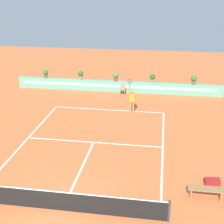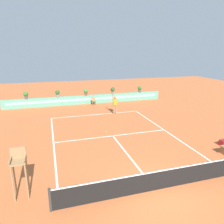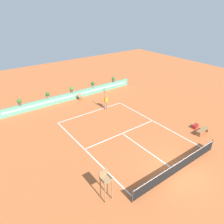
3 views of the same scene
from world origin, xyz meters
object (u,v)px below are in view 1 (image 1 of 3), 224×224
at_px(tennis_ball_near_baseline, 92,136).
at_px(tennis_player, 132,99).
at_px(tennis_ball_mid_court, 77,176).
at_px(potted_plant_centre, 116,76).
at_px(potted_plant_right, 152,78).
at_px(potted_plant_left, 81,75).
at_px(bench_courtside, 206,191).
at_px(potted_plant_far_right, 194,79).
at_px(potted_plant_far_left, 46,73).
at_px(ball_kid_chair, 123,89).
at_px(gear_bag, 212,182).

bearing_deg(tennis_ball_near_baseline, tennis_player, 64.89).
distance_m(tennis_player, tennis_ball_mid_court, 9.20).
relative_size(tennis_player, potted_plant_centre, 3.57).
distance_m(tennis_ball_near_baseline, potted_plant_right, 9.87).
bearing_deg(tennis_ball_mid_court, tennis_ball_near_baseline, 93.31).
bearing_deg(potted_plant_centre, potted_plant_left, 180.00).
height_order(bench_courtside, potted_plant_far_right, potted_plant_far_right).
xyz_separation_m(potted_plant_centre, potted_plant_far_right, (6.60, 0.00, 0.00)).
bearing_deg(tennis_player, potted_plant_far_left, 149.65).
height_order(potted_plant_right, potted_plant_left, same).
bearing_deg(tennis_ball_near_baseline, potted_plant_left, 107.95).
bearing_deg(ball_kid_chair, tennis_ball_mid_court, -92.58).
height_order(bench_courtside, tennis_player, tennis_player).
xyz_separation_m(potted_plant_centre, potted_plant_left, (-3.11, 0.00, 0.00)).
relative_size(tennis_ball_near_baseline, potted_plant_right, 0.09).
xyz_separation_m(gear_bag, tennis_ball_mid_court, (-6.45, -0.26, -0.15)).
height_order(ball_kid_chair, potted_plant_far_right, potted_plant_far_right).
bearing_deg(potted_plant_far_left, potted_plant_right, 0.00).
bearing_deg(potted_plant_far_left, potted_plant_left, 0.00).
bearing_deg(ball_kid_chair, bench_courtside, -68.53).
relative_size(ball_kid_chair, bench_courtside, 0.53).
distance_m(gear_bag, potted_plant_far_right, 13.59).
distance_m(gear_bag, potted_plant_right, 14.01).
height_order(bench_courtside, tennis_ball_near_baseline, bench_courtside).
bearing_deg(ball_kid_chair, potted_plant_far_left, 174.07).
bearing_deg(bench_courtside, ball_kid_chair, 111.47).
height_order(potted_plant_far_right, potted_plant_far_left, same).
relative_size(bench_courtside, potted_plant_far_left, 2.21).
bearing_deg(potted_plant_centre, gear_bag, -64.05).
bearing_deg(potted_plant_left, potted_plant_right, 0.00).
relative_size(bench_courtside, gear_bag, 2.29).
xyz_separation_m(ball_kid_chair, tennis_ball_mid_court, (-0.59, -13.06, -0.44)).
distance_m(tennis_player, tennis_ball_near_baseline, 4.93).
bearing_deg(ball_kid_chair, tennis_player, -73.75).
distance_m(bench_courtside, tennis_player, 10.65).
relative_size(gear_bag, potted_plant_far_right, 0.97).
distance_m(tennis_ball_near_baseline, potted_plant_far_right, 11.48).
bearing_deg(potted_plant_far_left, ball_kid_chair, -5.93).
xyz_separation_m(tennis_player, tennis_ball_mid_court, (-1.78, -8.97, -1.02)).
bearing_deg(potted_plant_right, tennis_ball_near_baseline, -109.72).
bearing_deg(potted_plant_far_right, bench_courtside, -91.72).
bearing_deg(potted_plant_far_right, potted_plant_far_left, 180.00).
bearing_deg(tennis_player, tennis_ball_mid_court, -101.25).
bearing_deg(potted_plant_far_left, tennis_player, -30.35).
xyz_separation_m(bench_courtside, potted_plant_left, (-9.28, 14.57, 1.04)).
relative_size(gear_bag, tennis_ball_near_baseline, 10.29).
relative_size(ball_kid_chair, tennis_player, 0.33).
relative_size(potted_plant_centre, potted_plant_right, 1.00).
bearing_deg(bench_courtside, tennis_ball_mid_court, 172.63).
distance_m(tennis_ball_near_baseline, potted_plant_left, 9.77).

